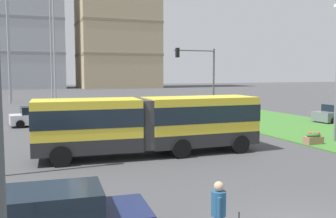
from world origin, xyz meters
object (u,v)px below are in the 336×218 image
(traffic_light_near_left, at_px, (99,68))
(apartment_tower_westcentre, at_px, (25,22))
(car_white_van, at_px, (38,116))
(flower_planter_3, at_px, (313,138))
(articulated_bus, at_px, (150,124))
(pedestrian_crossing, at_px, (218,211))
(traffic_light_far_right, at_px, (201,72))

(traffic_light_near_left, xyz_separation_m, apartment_tower_westcentre, (0.56, 106.37, 13.58))
(car_white_van, height_order, flower_planter_3, car_white_van)
(car_white_van, distance_m, traffic_light_near_left, 28.01)
(articulated_bus, xyz_separation_m, traffic_light_near_left, (-5.30, -14.02, 2.73))
(flower_planter_3, bearing_deg, pedestrian_crossing, -139.98)
(traffic_light_far_right, xyz_separation_m, apartment_tower_westcentre, (-13.09, 81.37, 13.61))
(articulated_bus, distance_m, traffic_light_far_right, 14.05)
(apartment_tower_westcentre, bearing_deg, articulated_bus, -87.06)
(flower_planter_3, bearing_deg, apartment_tower_westcentre, 98.94)
(pedestrian_crossing, distance_m, flower_planter_3, 15.44)
(pedestrian_crossing, distance_m, traffic_light_near_left, 5.73)
(flower_planter_3, xyz_separation_m, apartment_tower_westcentre, (-14.68, 93.34, 17.54))
(articulated_bus, xyz_separation_m, pedestrian_crossing, (-1.89, -10.91, -0.65))
(articulated_bus, bearing_deg, pedestrian_crossing, -99.81)
(apartment_tower_westcentre, bearing_deg, traffic_light_near_left, -90.30)
(flower_planter_3, height_order, traffic_light_near_left, traffic_light_near_left)
(pedestrian_crossing, relative_size, traffic_light_near_left, 0.27)
(articulated_bus, height_order, flower_planter_3, articulated_bus)
(articulated_bus, distance_m, car_white_van, 14.66)
(flower_planter_3, xyz_separation_m, traffic_light_near_left, (-15.24, -13.03, 3.96))
(flower_planter_3, relative_size, traffic_light_near_left, 0.17)
(pedestrian_crossing, bearing_deg, car_white_van, 97.28)
(pedestrian_crossing, xyz_separation_m, traffic_light_near_left, (-3.42, -3.11, 3.38))
(car_white_van, xyz_separation_m, pedestrian_crossing, (3.15, -24.66, 0.25))
(articulated_bus, height_order, apartment_tower_westcentre, apartment_tower_westcentre)
(traffic_light_far_right, distance_m, apartment_tower_westcentre, 83.54)
(car_white_van, bearing_deg, apartment_tower_westcentre, 89.79)
(flower_planter_3, bearing_deg, traffic_light_near_left, -139.45)
(car_white_van, relative_size, traffic_light_near_left, 0.71)
(articulated_bus, relative_size, flower_planter_3, 10.87)
(traffic_light_near_left, relative_size, apartment_tower_westcentre, 0.18)
(flower_planter_3, height_order, traffic_light_far_right, traffic_light_far_right)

